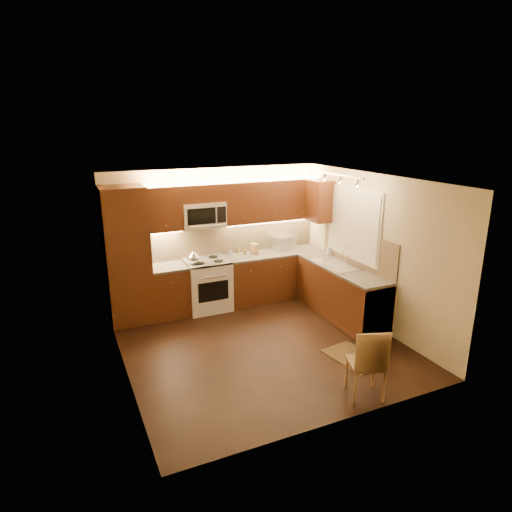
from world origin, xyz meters
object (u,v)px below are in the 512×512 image
toaster_oven (283,242)px  dining_chair (366,362)px  knife_block (254,249)px  stove (207,285)px  soap_bottle (329,249)px  kettle (194,257)px  microwave (203,215)px  sink (338,261)px

toaster_oven → dining_chair: toaster_oven is taller
knife_block → dining_chair: size_ratio=0.22×
stove → soap_bottle: 2.35m
stove → dining_chair: dining_chair is taller
stove → knife_block: size_ratio=4.54×
stove → kettle: size_ratio=3.68×
kettle → dining_chair: bearing=-52.9°
soap_bottle → dining_chair: size_ratio=0.19×
stove → microwave: 1.27m
toaster_oven → kettle: bearing=175.9°
stove → soap_bottle: (2.24, -0.49, 0.53)m
sink → toaster_oven: toaster_oven is taller
stove → microwave: (0.00, 0.14, 1.26)m
sink → soap_bottle: bearing=69.4°
kettle → dining_chair: size_ratio=0.27×
kettle → dining_chair: (1.16, -3.27, -0.58)m
sink → toaster_oven: (-0.38, 1.32, 0.06)m
microwave → dining_chair: microwave is taller
microwave → kettle: bearing=-137.2°
soap_bottle → knife_block: bearing=159.4°
dining_chair → soap_bottle: bearing=84.2°
stove → knife_block: (0.96, 0.08, 0.54)m
microwave → toaster_oven: 1.77m
microwave → soap_bottle: bearing=-15.5°
soap_bottle → dining_chair: 3.23m
knife_block → kettle: bearing=168.3°
sink → dining_chair: bearing=-116.1°
microwave → knife_block: microwave is taller
sink → knife_block: 1.59m
microwave → sink: 2.48m
stove → dining_chair: (0.90, -3.38, 0.00)m
stove → microwave: microwave is taller
sink → toaster_oven: 1.38m
kettle → soap_bottle: size_ratio=1.43×
knife_block → microwave: bearing=156.4°
microwave → soap_bottle: (2.24, -0.62, -0.73)m
knife_block → dining_chair: 3.50m
toaster_oven → knife_block: (-0.66, -0.12, -0.03)m
microwave → soap_bottle: 2.44m
kettle → toaster_oven: 1.91m
stove → sink: bearing=-29.4°
stove → sink: (2.00, -1.12, 0.52)m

